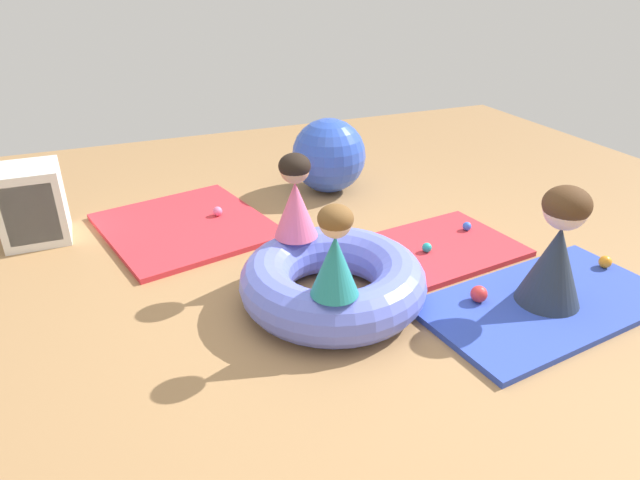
% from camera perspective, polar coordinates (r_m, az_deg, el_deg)
% --- Properties ---
extents(ground_plane, '(8.00, 8.00, 0.00)m').
position_cam_1_polar(ground_plane, '(3.38, 3.33, -6.65)').
color(ground_plane, '#9E7549').
extents(gym_mat_far_left, '(1.41, 1.48, 0.04)m').
position_cam_1_polar(gym_mat_far_left, '(4.43, -13.68, 1.41)').
color(gym_mat_far_left, red).
rests_on(gym_mat_far_left, ground).
extents(gym_mat_near_left, '(1.30, 0.95, 0.04)m').
position_cam_1_polar(gym_mat_near_left, '(4.02, 11.46, -1.03)').
color(gym_mat_near_left, red).
rests_on(gym_mat_near_left, ground).
extents(gym_mat_near_right, '(1.62, 0.98, 0.04)m').
position_cam_1_polar(gym_mat_near_right, '(3.62, 22.22, -6.07)').
color(gym_mat_near_right, '#2D47B7').
rests_on(gym_mat_near_right, ground).
extents(inflatable_cushion, '(1.12, 1.12, 0.31)m').
position_cam_1_polar(inflatable_cushion, '(3.31, 1.33, -4.24)').
color(inflatable_cushion, '#6070E5').
rests_on(inflatable_cushion, ground).
extents(child_in_pink, '(0.35, 0.35, 0.54)m').
position_cam_1_polar(child_in_pink, '(3.40, -2.57, 4.45)').
color(child_in_pink, '#E5608E').
rests_on(child_in_pink, inflatable_cushion).
extents(child_in_teal, '(0.34, 0.34, 0.50)m').
position_cam_1_polar(child_in_teal, '(2.79, 1.56, -1.26)').
color(child_in_teal, teal).
rests_on(child_in_teal, inflatable_cushion).
extents(adult_seated, '(0.42, 0.42, 0.73)m').
position_cam_1_polar(adult_seated, '(3.44, 23.29, -0.78)').
color(adult_seated, '#232D3D').
rests_on(adult_seated, gym_mat_near_right).
extents(play_ball_blue, '(0.07, 0.07, 0.07)m').
position_cam_1_polar(play_ball_blue, '(4.32, 14.91, 1.39)').
color(play_ball_blue, blue).
rests_on(play_ball_blue, gym_mat_near_left).
extents(play_ball_red, '(0.10, 0.10, 0.10)m').
position_cam_1_polar(play_ball_red, '(3.44, 16.07, -5.37)').
color(play_ball_red, red).
rests_on(play_ball_red, gym_mat_near_right).
extents(play_ball_pink, '(0.08, 0.08, 0.08)m').
position_cam_1_polar(play_ball_pink, '(4.49, -10.52, 2.94)').
color(play_ball_pink, pink).
rests_on(play_ball_pink, gym_mat_far_left).
extents(play_ball_orange, '(0.08, 0.08, 0.08)m').
position_cam_1_polar(play_ball_orange, '(4.12, 27.34, -2.01)').
color(play_ball_orange, orange).
rests_on(play_ball_orange, gym_mat_near_right).
extents(play_ball_teal, '(0.07, 0.07, 0.07)m').
position_cam_1_polar(play_ball_teal, '(3.93, 10.96, -0.76)').
color(play_ball_teal, teal).
rests_on(play_ball_teal, gym_mat_near_left).
extents(exercise_ball_large, '(0.65, 0.65, 0.65)m').
position_cam_1_polar(exercise_ball_large, '(4.94, 0.90, 8.70)').
color(exercise_ball_large, blue).
rests_on(exercise_ball_large, ground).
extents(storage_cube, '(0.44, 0.44, 0.56)m').
position_cam_1_polar(storage_cube, '(4.53, -27.58, 3.20)').
color(storage_cube, silver).
rests_on(storage_cube, ground).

